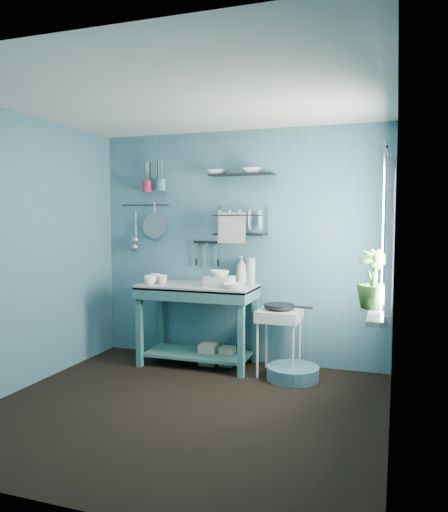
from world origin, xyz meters
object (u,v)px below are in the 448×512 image
(mug_right, at_px, (155,278))
(storage_tin_small, at_px, (227,356))
(soap_bottle, at_px, (241,270))
(storage_tin_large, at_px, (209,354))
(utensil_cup_magenta, at_px, (148,186))
(floor_basin, at_px, (293,373))
(mug_left, at_px, (150,280))
(potted_plant, at_px, (374,279))
(work_counter, at_px, (198,325))
(mug_mid, at_px, (163,279))
(frying_pan, at_px, (279,306))
(water_bottle, at_px, (251,271))
(dish_rack, at_px, (240,220))
(colander, at_px, (154,226))
(hotplate_stand, at_px, (279,342))
(utensil_cup_teal, at_px, (161,185))
(wash_tub, at_px, (219,281))

(mug_right, distance_m, storage_tin_small, 1.14)
(soap_bottle, height_order, storage_tin_large, soap_bottle)
(utensil_cup_magenta, bearing_deg, floor_basin, -12.66)
(mug_left, height_order, mug_right, same)
(utensil_cup_magenta, distance_m, potted_plant, 2.80)
(work_counter, xyz_separation_m, floor_basin, (1.05, -0.15, -0.37))
(mug_left, xyz_separation_m, mug_right, (-0.02, 0.16, 0.00))
(work_counter, xyz_separation_m, mug_mid, (-0.38, -0.06, 0.48))
(mug_right, bearing_deg, frying_pan, -1.80)
(soap_bottle, bearing_deg, water_bottle, 11.31)
(dish_rack, relative_size, storage_tin_small, 2.75)
(storage_tin_small, bearing_deg, storage_tin_large, -171.47)
(storage_tin_large, height_order, storage_tin_small, storage_tin_large)
(colander, xyz_separation_m, floor_basin, (1.70, -0.43, -1.41))
(work_counter, bearing_deg, water_bottle, 25.02)
(mug_left, bearing_deg, floor_basin, 0.45)
(work_counter, relative_size, storage_tin_large, 5.54)
(soap_bottle, xyz_separation_m, floor_basin, (0.63, -0.35, -0.95))
(dish_rack, distance_m, colander, 1.06)
(hotplate_stand, height_order, floor_basin, hotplate_stand)
(hotplate_stand, distance_m, utensil_cup_magenta, 2.27)
(mug_right, height_order, hotplate_stand, mug_right)
(utensil_cup_teal, bearing_deg, wash_tub, -18.70)
(floor_basin, bearing_deg, soap_bottle, 151.14)
(utensil_cup_teal, bearing_deg, frying_pan, -11.53)
(work_counter, distance_m, frying_pan, 0.93)
(potted_plant, bearing_deg, colander, 159.16)
(hotplate_stand, relative_size, colander, 2.35)
(work_counter, bearing_deg, wash_tub, -2.48)
(mug_mid, distance_m, hotplate_stand, 1.39)
(dish_rack, bearing_deg, mug_left, -158.73)
(colander, bearing_deg, work_counter, -23.28)
(soap_bottle, distance_m, storage_tin_small, 0.93)
(frying_pan, bearing_deg, dish_rack, 153.41)
(storage_tin_small, bearing_deg, utensil_cup_magenta, 170.57)
(mug_left, distance_m, mug_right, 0.16)
(work_counter, distance_m, colander, 1.26)
(work_counter, height_order, storage_tin_small, work_counter)
(colander, bearing_deg, utensil_cup_magenta, -155.04)
(mug_left, bearing_deg, utensil_cup_magenta, 119.44)
(work_counter, relative_size, hotplate_stand, 1.85)
(mug_right, xyz_separation_m, utensil_cup_magenta, (-0.21, 0.25, 1.01))
(water_bottle, relative_size, floor_basin, 0.55)
(water_bottle, relative_size, utensil_cup_magenta, 2.15)
(frying_pan, distance_m, dish_rack, 1.01)
(work_counter, relative_size, utensil_cup_magenta, 9.38)
(work_counter, bearing_deg, mug_mid, -168.94)
(colander, distance_m, floor_basin, 2.24)
(dish_rack, height_order, storage_tin_large, dish_rack)
(mug_left, distance_m, water_bottle, 1.07)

